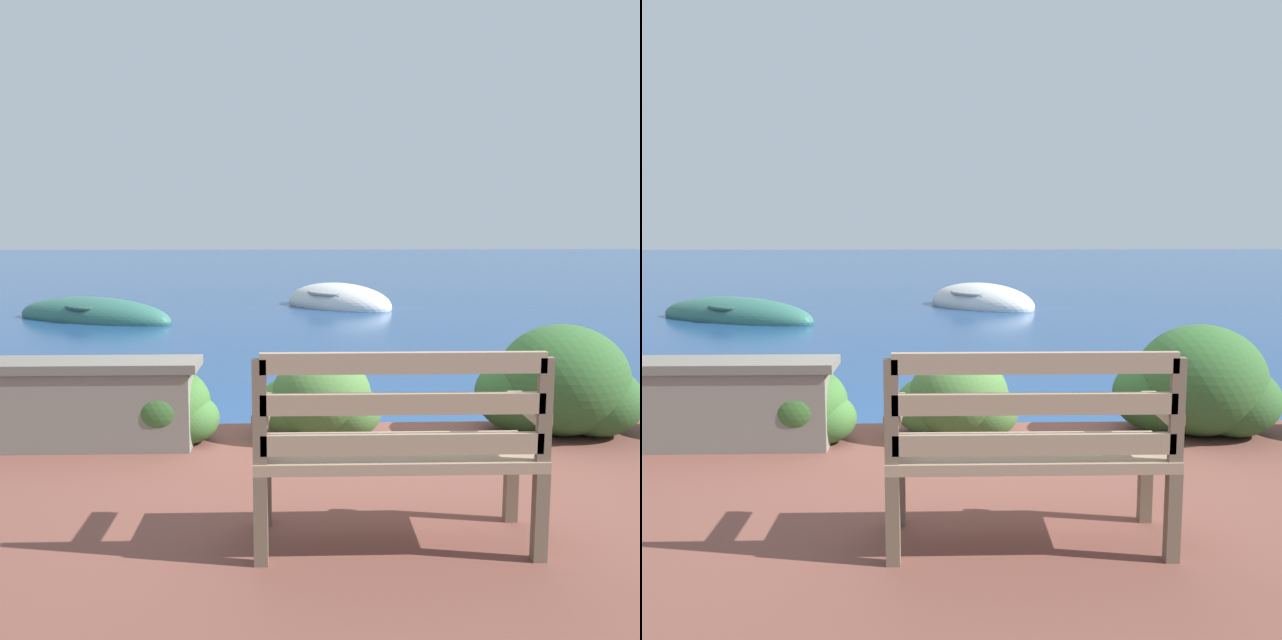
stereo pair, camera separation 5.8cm
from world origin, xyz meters
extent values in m
plane|color=navy|center=(0.00, 0.00, 0.00)|extent=(80.00, 80.00, 0.00)
cube|color=brown|center=(-0.48, -1.76, 0.42)|extent=(0.06, 0.06, 0.40)
cube|color=brown|center=(0.72, -1.76, 0.42)|extent=(0.06, 0.06, 0.40)
cube|color=brown|center=(-0.48, -2.18, 0.42)|extent=(0.06, 0.06, 0.40)
cube|color=brown|center=(0.72, -2.18, 0.42)|extent=(0.06, 0.06, 0.40)
cube|color=gray|center=(0.12, -1.97, 0.65)|extent=(1.27, 0.48, 0.05)
cube|color=gray|center=(0.12, -2.18, 0.75)|extent=(1.20, 0.04, 0.09)
cube|color=gray|center=(0.12, -2.18, 0.93)|extent=(1.20, 0.04, 0.09)
cube|color=gray|center=(0.12, -2.18, 1.10)|extent=(1.20, 0.04, 0.09)
cube|color=brown|center=(-0.48, -2.18, 0.90)|extent=(0.06, 0.04, 0.45)
cube|color=brown|center=(0.72, -2.18, 0.90)|extent=(0.06, 0.04, 0.45)
cube|color=gray|center=(-0.48, -1.97, 0.85)|extent=(0.07, 0.43, 0.05)
cube|color=gray|center=(0.72, -1.97, 0.85)|extent=(0.07, 0.43, 0.05)
cube|color=slate|center=(-2.00, -0.51, 0.48)|extent=(1.98, 0.35, 0.52)
cube|color=#635F56|center=(-2.00, -0.51, 0.77)|extent=(2.08, 0.39, 0.06)
ellipsoid|color=#38662D|center=(-1.21, -0.42, 0.48)|extent=(0.61, 0.55, 0.52)
ellipsoid|color=#38662D|center=(-1.38, -0.38, 0.40)|extent=(0.46, 0.41, 0.37)
ellipsoid|color=#38662D|center=(-1.06, -0.45, 0.39)|extent=(0.43, 0.38, 0.34)
ellipsoid|color=#426B33|center=(-0.16, -0.34, 0.51)|extent=(0.68, 0.61, 0.58)
ellipsoid|color=#426B33|center=(-0.35, -0.29, 0.42)|extent=(0.51, 0.46, 0.41)
ellipsoid|color=#426B33|center=(0.01, -0.37, 0.41)|extent=(0.48, 0.43, 0.38)
ellipsoid|color=#2D5628|center=(1.51, -0.32, 0.60)|extent=(0.90, 0.81, 0.77)
ellipsoid|color=#2D5628|center=(1.26, -0.25, 0.49)|extent=(0.68, 0.61, 0.54)
ellipsoid|color=#2D5628|center=(1.73, -0.37, 0.47)|extent=(0.63, 0.57, 0.50)
ellipsoid|color=#336B5B|center=(-3.86, 7.27, 0.05)|extent=(3.25, 2.14, 0.72)
torus|color=#304F46|center=(-3.86, 7.27, 0.25)|extent=(1.23, 1.23, 0.07)
cube|color=#846647|center=(-4.29, 7.47, 0.22)|extent=(0.41, 0.71, 0.04)
cube|color=#846647|center=(-3.50, 7.11, 0.22)|extent=(0.41, 0.71, 0.04)
ellipsoid|color=silver|center=(0.50, 9.17, 0.06)|extent=(2.68, 2.64, 0.84)
torus|color=gray|center=(0.50, 9.17, 0.29)|extent=(1.77, 1.77, 0.07)
cube|color=#846647|center=(0.77, 8.90, 0.26)|extent=(0.78, 0.80, 0.04)
cube|color=#846647|center=(0.28, 9.39, 0.26)|extent=(0.78, 0.80, 0.04)
camera|label=1|loc=(-0.32, -5.08, 1.68)|focal=40.00mm
camera|label=2|loc=(-0.27, -5.09, 1.68)|focal=40.00mm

